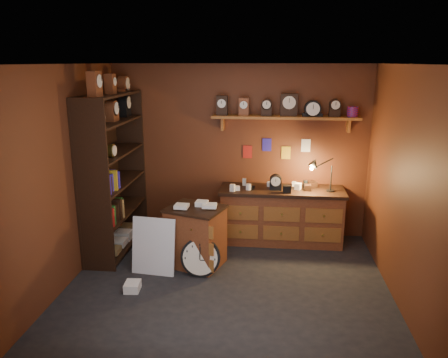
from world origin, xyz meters
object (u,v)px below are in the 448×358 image
shelving_unit (111,167)px  big_round_clock (200,257)px  workbench (281,212)px  low_cabinet (196,234)px

shelving_unit → big_round_clock: bearing=-28.5°
workbench → big_round_clock: bearing=-130.2°
shelving_unit → big_round_clock: 1.89m
workbench → big_round_clock: (-1.07, -1.26, -0.22)m
workbench → low_cabinet: workbench is taller
low_cabinet → big_round_clock: bearing=-51.2°
low_cabinet → big_round_clock: low_cabinet is taller
shelving_unit → workbench: shelving_unit is taller
workbench → big_round_clock: workbench is taller
shelving_unit → low_cabinet: 1.60m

